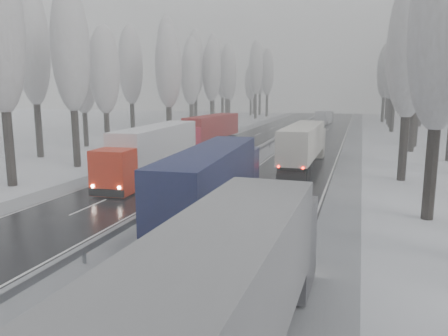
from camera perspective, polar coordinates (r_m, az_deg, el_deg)
The scene contains 53 objects.
ground at distance 17.41m, azimuth -25.59°, elevation -16.10°, with size 260.00×260.00×0.00m, color silver.
carriageway_right at distance 42.25m, azimuth 9.20°, elevation -0.01°, with size 7.50×200.00×0.03m, color black.
carriageway_left at distance 44.92m, azimuth -4.17°, elevation 0.70°, with size 7.50×200.00×0.03m, color black.
median_slush at distance 43.29m, azimuth 2.31°, elevation 0.37°, with size 3.00×200.00×0.04m, color #94979C.
shoulder_right at distance 41.86m, azimuth 15.91°, elevation -0.36°, with size 2.40×200.00×0.04m, color #94979C.
shoulder_left at distance 46.95m, azimuth -9.80°, elevation 1.00°, with size 2.40×200.00×0.04m, color #94979C.
median_guardrail at distance 43.18m, azimuth 2.31°, elevation 1.12°, with size 0.12×200.00×0.76m.
tree_16 at distance 27.34m, azimuth 26.70°, elevation 15.98°, with size 3.60×3.60×16.53m.
tree_18 at distance 38.51m, azimuth 23.20°, elevation 14.30°, with size 3.60×3.60×16.58m.
tree_20 at distance 46.93m, azimuth 26.39°, elevation 12.51°, with size 3.60×3.60×15.71m.
tree_22 at distance 57.17m, azimuth 23.91°, elevation 12.20°, with size 3.60×3.60×15.86m.
tree_24 at distance 62.85m, azimuth 24.38°, elevation 14.61°, with size 3.60×3.60×20.49m.
tree_26 at distance 72.90m, azimuth 23.10°, elevation 13.11°, with size 3.60×3.60×18.78m.
tree_28 at distance 83.47m, azimuth 21.56°, elevation 13.11°, with size 3.60×3.60×19.62m.
tree_29 at distance 88.16m, azimuth 26.22°, elevation 11.96°, with size 3.60×3.60×18.11m.
tree_30 at distance 93.14m, azimuth 21.24°, elevation 12.07°, with size 3.60×3.60×17.86m.
tree_31 at distance 97.66m, azimuth 24.65°, elevation 11.99°, with size 3.60×3.60×18.58m.
tree_32 at distance 100.62m, azimuth 21.00°, elevation 11.70°, with size 3.60×3.60×17.33m.
tree_33 at distance 104.78m, azimuth 22.54°, elevation 10.47°, with size 3.60×3.60×14.33m.
tree_34 at distance 107.68m, azimuth 20.30°, elevation 11.71°, with size 3.60×3.60×17.63m.
tree_35 at distance 112.45m, azimuth 25.00°, elevation 11.51°, with size 3.60×3.60×18.25m.
tree_36 at distance 117.63m, azimuth 20.77°, elevation 12.31°, with size 3.60×3.60×20.23m.
tree_37 at distance 122.08m, azimuth 23.92°, elevation 10.84°, with size 3.60×3.60×16.37m.
tree_38 at distance 128.21m, azimuth 21.24°, elevation 11.41°, with size 3.60×3.60×17.97m.
tree_39 at distance 132.36m, azimuth 22.34°, elevation 10.79°, with size 3.60×3.60×16.19m.
tree_58 at distance 44.48m, azimuth -19.41°, elevation 14.41°, with size 3.60×3.60×17.21m.
tree_59 at distance 52.42m, azimuth -23.73°, elevation 14.25°, with size 3.60×3.60×18.41m.
tree_60 at distance 53.81m, azimuth -15.37°, elevation 12.18°, with size 3.60×3.60×14.84m.
tree_61 at distance 60.32m, azimuth -17.97°, elevation 11.25°, with size 3.60×3.60×13.95m.
tree_62 at distance 60.42m, azimuth -7.28°, elevation 12.93°, with size 3.60×3.60×16.04m.
tree_63 at distance 67.58m, azimuth -12.10°, elevation 12.95°, with size 3.60×3.60×16.88m.
tree_64 at distance 70.36m, azimuth -7.43°, elevation 12.21°, with size 3.60×3.60×15.42m.
tree_65 at distance 74.87m, azimuth -7.44°, elevation 14.07°, with size 3.60×3.60×19.48m.
tree_66 at distance 79.17m, azimuth -4.38°, elevation 11.94°, with size 3.60×3.60×15.23m.
tree_67 at distance 83.44m, azimuth -4.26°, elevation 12.68°, with size 3.60×3.60×17.09m.
tree_68 at distance 84.99m, azimuth -1.65°, elevation 12.46°, with size 3.60×3.60×16.65m.
tree_69 at distance 90.48m, azimuth -3.79°, elevation 13.40°, with size 3.60×3.60×19.35m.
tree_70 at distance 94.51m, azimuth 0.54°, elevation 12.41°, with size 3.60×3.60×17.09m.
tree_71 at distance 99.84m, azimuth -1.46°, elevation 13.21°, with size 3.60×3.60×19.61m.
tree_72 at distance 104.16m, azimuth 0.66°, elevation 11.51°, with size 3.60×3.60×15.11m.
tree_73 at distance 108.87m, azimuth -0.21°, elevation 12.17°, with size 3.60×3.60×17.22m.
tree_74 at distance 113.69m, azimuth 4.18°, elevation 12.85°, with size 3.60×3.60×19.68m.
tree_75 at distance 119.91m, azimuth 0.28°, elevation 12.41°, with size 3.60×3.60×18.60m.
tree_76 at distance 122.59m, azimuth 5.68°, elevation 12.30°, with size 3.60×3.60×18.55m.
tree_77 at distance 127.68m, azimuth 3.52°, elevation 11.03°, with size 3.60×3.60×14.32m.
tree_78 at distance 129.80m, azimuth 4.74°, elevation 12.48°, with size 3.60×3.60×19.55m.
tree_79 at distance 134.27m, azimuth 3.94°, elevation 11.74°, with size 3.60×3.60×17.07m.
truck_grey_tarp at distance 10.32m, azimuth -0.95°, elevation -17.91°, with size 2.95×17.17×4.39m.
truck_blue_box at distance 24.99m, azimuth -1.15°, elevation -1.22°, with size 3.71×16.62×4.23m.
truck_cream_box at distance 42.18m, azimuth 10.45°, elevation 3.26°, with size 2.73×16.32×4.18m.
box_truck_distant at distance 97.47m, azimuth 13.00°, elevation 6.48°, with size 3.38×8.09×2.93m.
truck_red_white at distance 37.65m, azimuth -9.35°, elevation 2.59°, with size 3.63×16.88×4.30m.
truck_red_red at distance 56.00m, azimuth -1.96°, elevation 5.07°, with size 3.52×16.15×4.11m.
Camera 1 is at (11.07, -11.19, 7.43)m, focal length 35.00 mm.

